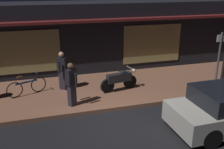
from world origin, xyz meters
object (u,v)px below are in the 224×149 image
(motorcycle, at_px, (120,79))
(person_bystander, at_px, (62,70))
(sign_post, at_px, (219,56))
(bicycle_parked, at_px, (27,87))
(person_photographer, at_px, (71,84))

(motorcycle, height_order, person_bystander, person_bystander)
(motorcycle, height_order, sign_post, sign_post)
(bicycle_parked, bearing_deg, motorcycle, -9.09)
(person_photographer, distance_m, sign_post, 6.51)
(motorcycle, bearing_deg, sign_post, -8.53)
(bicycle_parked, distance_m, sign_post, 8.30)
(person_photographer, height_order, person_bystander, same)
(motorcycle, bearing_deg, bicycle_parked, 170.91)
(bicycle_parked, xyz_separation_m, person_photographer, (1.65, -1.50, 0.52))
(motorcycle, xyz_separation_m, bicycle_parked, (-3.81, 0.61, -0.14))
(person_photographer, bearing_deg, bicycle_parked, 137.70)
(bicycle_parked, xyz_separation_m, person_bystander, (1.49, 0.19, 0.52))
(sign_post, bearing_deg, motorcycle, 171.47)
(motorcycle, xyz_separation_m, sign_post, (4.33, -0.65, 0.86))
(motorcycle, relative_size, person_photographer, 1.01)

